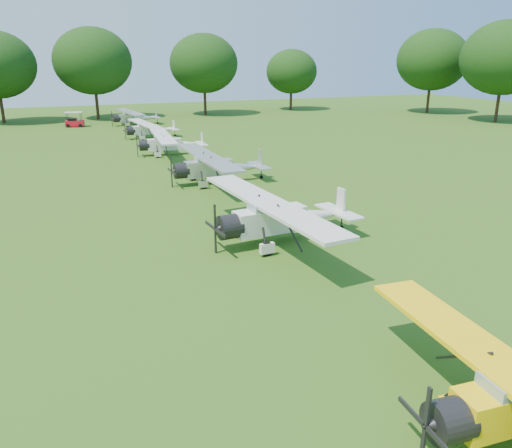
{
  "coord_description": "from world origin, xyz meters",
  "views": [
    {
      "loc": [
        -9.29,
        -21.64,
        8.66
      ],
      "look_at": [
        -0.98,
        -1.6,
        1.4
      ],
      "focal_mm": 35.0,
      "sensor_mm": 36.0,
      "label": 1
    }
  ],
  "objects_px": {
    "aircraft_3": "(280,215)",
    "golf_cart": "(74,122)",
    "aircraft_5": "(169,142)",
    "aircraft_6": "(149,128)",
    "aircraft_4": "(216,165)",
    "aircraft_7": "(134,116)"
  },
  "relations": [
    {
      "from": "aircraft_3",
      "to": "golf_cart",
      "type": "height_order",
      "value": "aircraft_3"
    },
    {
      "from": "aircraft_5",
      "to": "aircraft_3",
      "type": "bearing_deg",
      "value": -85.23
    },
    {
      "from": "aircraft_6",
      "to": "golf_cart",
      "type": "relative_size",
      "value": 3.85
    },
    {
      "from": "aircraft_4",
      "to": "aircraft_6",
      "type": "relative_size",
      "value": 1.19
    },
    {
      "from": "aircraft_3",
      "to": "aircraft_6",
      "type": "xyz_separation_m",
      "value": [
        0.63,
        35.91,
        -0.28
      ]
    },
    {
      "from": "aircraft_4",
      "to": "aircraft_5",
      "type": "xyz_separation_m",
      "value": [
        -0.56,
        12.16,
        -0.13
      ]
    },
    {
      "from": "aircraft_5",
      "to": "golf_cart",
      "type": "bearing_deg",
      "value": 111.51
    },
    {
      "from": "aircraft_3",
      "to": "aircraft_4",
      "type": "xyz_separation_m",
      "value": [
        0.9,
        12.75,
        -0.06
      ]
    },
    {
      "from": "aircraft_7",
      "to": "aircraft_6",
      "type": "bearing_deg",
      "value": -97.41
    },
    {
      "from": "aircraft_6",
      "to": "aircraft_3",
      "type": "bearing_deg",
      "value": -96.32
    },
    {
      "from": "aircraft_7",
      "to": "golf_cart",
      "type": "distance_m",
      "value": 7.67
    },
    {
      "from": "aircraft_6",
      "to": "aircraft_7",
      "type": "distance_m",
      "value": 12.12
    },
    {
      "from": "aircraft_4",
      "to": "aircraft_6",
      "type": "xyz_separation_m",
      "value": [
        -0.27,
        23.16,
        -0.21
      ]
    },
    {
      "from": "aircraft_5",
      "to": "aircraft_6",
      "type": "relative_size",
      "value": 1.08
    },
    {
      "from": "aircraft_6",
      "to": "aircraft_7",
      "type": "height_order",
      "value": "aircraft_7"
    },
    {
      "from": "aircraft_4",
      "to": "aircraft_7",
      "type": "height_order",
      "value": "aircraft_4"
    },
    {
      "from": "aircraft_4",
      "to": "aircraft_6",
      "type": "height_order",
      "value": "aircraft_4"
    },
    {
      "from": "aircraft_4",
      "to": "aircraft_5",
      "type": "height_order",
      "value": "aircraft_4"
    },
    {
      "from": "aircraft_6",
      "to": "golf_cart",
      "type": "bearing_deg",
      "value": 113.2
    },
    {
      "from": "aircraft_3",
      "to": "aircraft_4",
      "type": "relative_size",
      "value": 1.06
    },
    {
      "from": "aircraft_7",
      "to": "aircraft_5",
      "type": "bearing_deg",
      "value": -97.46
    },
    {
      "from": "aircraft_7",
      "to": "golf_cart",
      "type": "relative_size",
      "value": 4.14
    }
  ]
}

